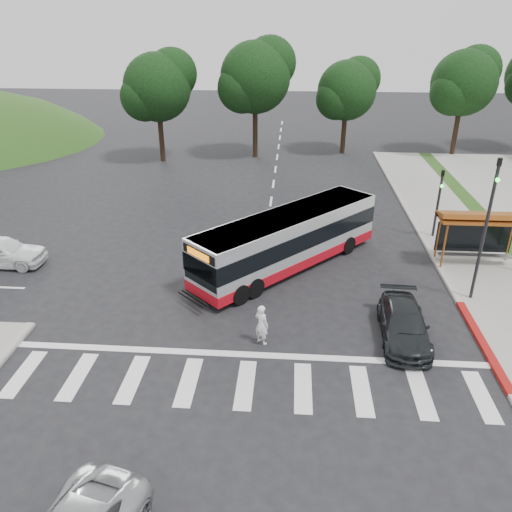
{
  "coord_description": "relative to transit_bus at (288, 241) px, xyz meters",
  "views": [
    {
      "loc": [
        1.38,
        -18.59,
        11.58
      ],
      "look_at": [
        -0.15,
        1.99,
        1.6
      ],
      "focal_mm": 35.0,
      "sensor_mm": 36.0,
      "label": 1
    }
  ],
  "objects": [
    {
      "name": "tree_north_b",
      "position": [
        4.77,
        23.88,
        4.24
      ],
      "size": [
        5.72,
        5.33,
        8.43
      ],
      "color": "black",
      "rests_on": "ground"
    },
    {
      "name": "crosswalk_ladder",
      "position": [
        -1.3,
        -9.18,
        -1.42
      ],
      "size": [
        18.0,
        2.6,
        0.01
      ],
      "primitive_type": "cube",
      "color": "silver",
      "rests_on": "ground"
    },
    {
      "name": "tree_north_a",
      "position": [
        -3.21,
        21.89,
        5.5
      ],
      "size": [
        6.6,
        6.15,
        10.17
      ],
      "color": "black",
      "rests_on": "ground"
    },
    {
      "name": "sidewalk_east",
      "position": [
        9.7,
        3.82,
        -1.36
      ],
      "size": [
        4.0,
        40.0,
        0.12
      ],
      "primitive_type": "cube",
      "color": "gray",
      "rests_on": "ground"
    },
    {
      "name": "tree_ne_a",
      "position": [
        14.78,
        23.88,
        4.97
      ],
      "size": [
        6.16,
        5.74,
        9.3
      ],
      "color": "black",
      "rests_on": "parking_lot"
    },
    {
      "name": "traffic_signal_ne_tall",
      "position": [
        8.3,
        -2.69,
        2.46
      ],
      "size": [
        0.18,
        0.37,
        6.5
      ],
      "color": "black",
      "rests_on": "ground"
    },
    {
      "name": "tree_north_c",
      "position": [
        -11.22,
        19.88,
        4.87
      ],
      "size": [
        6.16,
        5.74,
        9.3
      ],
      "color": "black",
      "rests_on": "ground"
    },
    {
      "name": "dark_sedan",
      "position": [
        4.66,
        -5.92,
        -0.79
      ],
      "size": [
        1.99,
        4.45,
        1.27
      ],
      "primitive_type": "imported",
      "rotation": [
        0.0,
        0.0,
        -0.05
      ],
      "color": "black",
      "rests_on": "ground"
    },
    {
      "name": "west_car_white",
      "position": [
        -14.61,
        -0.88,
        -0.66
      ],
      "size": [
        4.51,
        1.86,
        1.53
      ],
      "primitive_type": "imported",
      "rotation": [
        0.0,
        0.0,
        1.58
      ],
      "color": "white",
      "rests_on": "ground"
    },
    {
      "name": "curb_east",
      "position": [
        7.7,
        3.82,
        -1.35
      ],
      "size": [
        0.3,
        40.0,
        0.15
      ],
      "primitive_type": "cube",
      "color": "#9E9991",
      "rests_on": "ground"
    },
    {
      "name": "traffic_signal_ne_short",
      "position": [
        8.3,
        4.31,
        1.06
      ],
      "size": [
        0.18,
        0.37,
        4.0
      ],
      "color": "black",
      "rests_on": "ground"
    },
    {
      "name": "pedestrian",
      "position": [
        -0.89,
        -6.68,
        -0.57
      ],
      "size": [
        0.74,
        0.69,
        1.7
      ],
      "primitive_type": "imported",
      "rotation": [
        0.0,
        0.0,
        2.5
      ],
      "color": "white",
      "rests_on": "ground"
    },
    {
      "name": "transit_bus",
      "position": [
        0.0,
        0.0,
        0.0
      ],
      "size": [
        9.22,
        9.69,
        2.84
      ],
      "primitive_type": null,
      "rotation": [
        0.0,
        0.0,
        -0.75
      ],
      "color": "silver",
      "rests_on": "ground"
    },
    {
      "name": "curb_east_red",
      "position": [
        7.7,
        -6.18,
        -1.35
      ],
      "size": [
        0.32,
        6.0,
        0.15
      ],
      "primitive_type": "cube",
      "color": "maroon",
      "rests_on": "ground"
    },
    {
      "name": "ground",
      "position": [
        -1.3,
        -4.18,
        -1.42
      ],
      "size": [
        140.0,
        140.0,
        0.0
      ],
      "primitive_type": "plane",
      "color": "black",
      "rests_on": "ground"
    },
    {
      "name": "bus_shelter",
      "position": [
        9.5,
        0.92,
        0.93
      ],
      "size": [
        4.2,
        1.6,
        2.86
      ],
      "color": "#9F511A",
      "rests_on": "sidewalk_east"
    }
  ]
}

